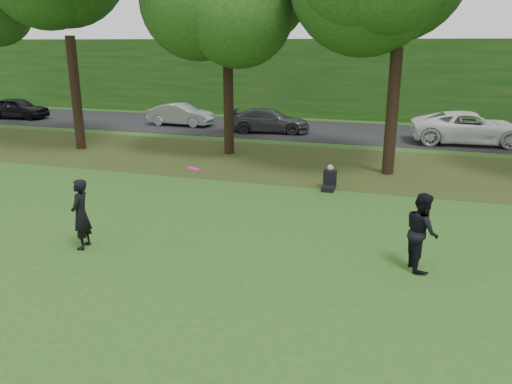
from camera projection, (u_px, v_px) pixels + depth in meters
ground at (117, 324)px, 8.87m from camera, size 120.00×120.00×0.00m
leaf_litter at (289, 162)px, 20.75m from camera, size 60.00×7.00×0.01m
street at (323, 131)px, 28.07m from camera, size 70.00×7.00×0.02m
far_hedge at (340, 78)px, 32.83m from camera, size 70.00×3.00×5.00m
player_left at (81, 214)px, 11.91m from camera, size 0.53×0.70×1.72m
player_right at (422, 231)px, 10.81m from camera, size 0.88×1.00×1.73m
parked_cars at (351, 122)px, 26.25m from camera, size 39.50×3.15×1.54m
frisbee at (194, 169)px, 10.85m from camera, size 0.30×0.29×0.13m
seated_person at (330, 180)px, 16.92m from camera, size 0.42×0.73×0.83m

